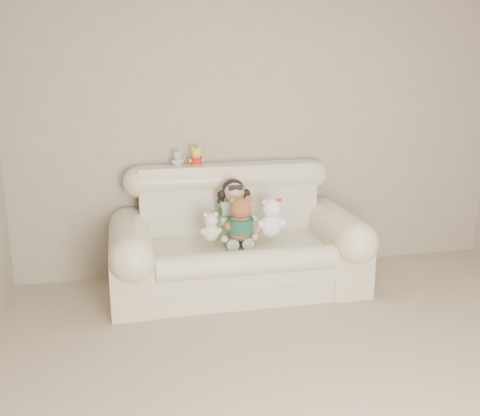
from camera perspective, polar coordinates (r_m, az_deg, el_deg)
name	(u,v)px	position (r m, az deg, el deg)	size (l,w,h in m)	color
wall_back	(266,129)	(5.07, 2.63, 7.99)	(4.50, 4.50, 0.00)	tan
sofa	(237,232)	(4.67, -0.26, -2.48)	(2.10, 0.95, 1.03)	beige
seated_child	(234,210)	(4.69, -0.60, -0.20)	(0.32, 0.39, 0.53)	#2C7D30
brown_teddy	(240,214)	(4.46, 0.02, -0.64)	(0.27, 0.21, 0.43)	brown
white_cat	(271,214)	(4.57, 3.18, -0.57)	(0.25, 0.19, 0.38)	white
cream_teddy	(211,224)	(4.47, -3.00, -1.63)	(0.18, 0.14, 0.28)	beige
yellow_mini_bear	(196,155)	(4.82, -4.47, 5.37)	(0.13, 0.10, 0.21)	yellow
grey_mini_plush	(177,158)	(4.84, -6.40, 5.11)	(0.11, 0.08, 0.17)	#B5B5BC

